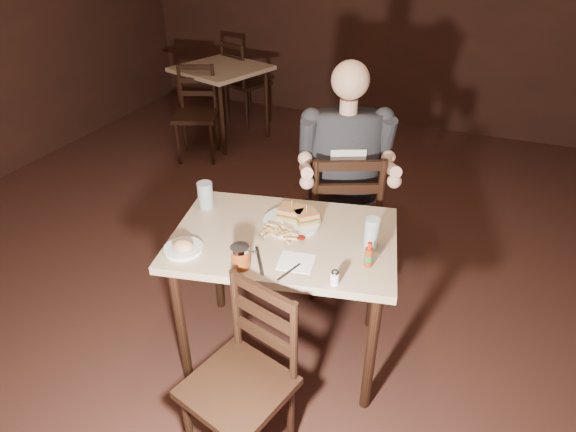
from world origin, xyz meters
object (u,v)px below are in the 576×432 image
at_px(chair_near, 237,387).
at_px(syrup_dispenser, 240,257).
at_px(main_table, 284,252).
at_px(dinner_plate, 292,223).
at_px(diner, 347,148).
at_px(glass_right, 372,233).
at_px(glass_left, 206,196).
at_px(chair_far, 341,218).
at_px(side_plate, 184,249).
at_px(bg_chair_far, 247,82).
at_px(hot_sauce, 369,254).
at_px(bg_chair_near, 196,115).
at_px(bg_table, 222,75).

bearing_deg(chair_near, syrup_dispenser, 127.19).
distance_m(main_table, dinner_plate, 0.15).
relative_size(diner, glass_right, 6.19).
distance_m(main_table, chair_near, 0.67).
distance_m(glass_left, glass_right, 0.88).
distance_m(chair_far, side_plate, 1.13).
bearing_deg(diner, chair_near, -116.18).
xyz_separation_m(diner, glass_right, (0.30, -0.59, -0.13)).
bearing_deg(bg_chair_far, glass_left, 135.22).
bearing_deg(hot_sauce, main_table, 170.06).
distance_m(diner, hot_sauce, 0.81).
height_order(bg_chair_far, bg_chair_near, bg_chair_far).
height_order(bg_table, glass_left, glass_left).
xyz_separation_m(diner, syrup_dispenser, (-0.18, -0.95, -0.15)).
bearing_deg(glass_left, bg_chair_far, 113.29).
distance_m(bg_table, bg_chair_far, 0.59).
distance_m(main_table, bg_chair_far, 3.60).
distance_m(chair_far, dinner_plate, 0.66).
distance_m(bg_table, chair_near, 3.69).
relative_size(chair_far, bg_chair_far, 1.05).
bearing_deg(bg_chair_near, side_plate, -79.73).
height_order(chair_far, diner, diner).
height_order(bg_chair_near, side_plate, bg_chair_near).
distance_m(chair_near, bg_chair_far, 4.17).
distance_m(main_table, chair_far, 0.73).
relative_size(bg_chair_near, side_plate, 5.07).
distance_m(bg_chair_far, glass_left, 3.33).
height_order(diner, glass_left, diner).
height_order(bg_chair_near, dinner_plate, bg_chair_near).
height_order(main_table, bg_chair_near, bg_chair_near).
bearing_deg(glass_left, main_table, -9.90).
relative_size(chair_far, glass_left, 6.70).
xyz_separation_m(chair_near, glass_left, (-0.53, 0.70, 0.42)).
bearing_deg(chair_near, diner, 103.06).
height_order(dinner_plate, syrup_dispenser, syrup_dispenser).
height_order(main_table, syrup_dispenser, syrup_dispenser).
distance_m(glass_left, syrup_dispenser, 0.55).
xyz_separation_m(bg_chair_far, glass_right, (2.19, -3.06, 0.39)).
bearing_deg(bg_table, syrup_dispenser, -59.27).
xyz_separation_m(glass_left, syrup_dispenser, (0.40, -0.38, -0.02)).
relative_size(dinner_plate, glass_right, 1.82).
bearing_deg(bg_chair_near, glass_right, -62.93).
distance_m(chair_far, hot_sauce, 0.91).
relative_size(main_table, glass_right, 7.78).
distance_m(diner, glass_left, 0.82).
bearing_deg(bg_table, main_table, -55.28).
xyz_separation_m(bg_chair_far, diner, (1.89, -2.47, 0.51)).
height_order(chair_near, diner, diner).
bearing_deg(chair_near, side_plate, 157.46).
bearing_deg(chair_far, glass_left, 23.92).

